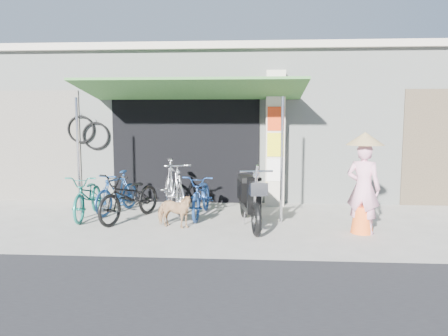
# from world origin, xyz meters

# --- Properties ---
(ground) EXTENTS (80.00, 80.00, 0.00)m
(ground) POSITION_xyz_m (0.00, 0.00, 0.00)
(ground) COLOR #AEA99D
(ground) RESTS_ON ground
(bicycle_shop) EXTENTS (12.30, 5.30, 3.66)m
(bicycle_shop) POSITION_xyz_m (-0.00, 5.09, 1.83)
(bicycle_shop) COLOR #A5AAA2
(bicycle_shop) RESTS_ON ground
(shop_pillar) EXTENTS (0.42, 0.44, 3.00)m
(shop_pillar) POSITION_xyz_m (0.85, 2.45, 1.50)
(shop_pillar) COLOR beige
(shop_pillar) RESTS_ON ground
(awning) EXTENTS (4.60, 1.88, 2.72)m
(awning) POSITION_xyz_m (-0.90, 1.63, 2.51)
(awning) COLOR #34682E
(awning) RESTS_ON ground
(neighbour_left) EXTENTS (2.60, 0.06, 2.60)m
(neighbour_left) POSITION_xyz_m (-5.00, 2.59, 1.30)
(neighbour_left) COLOR #6B665B
(neighbour_left) RESTS_ON ground
(bike_teal) EXTENTS (0.70, 1.70, 0.87)m
(bike_teal) POSITION_xyz_m (-2.88, 0.89, 0.44)
(bike_teal) COLOR #186F60
(bike_teal) RESTS_ON ground
(bike_blue) EXTENTS (0.85, 1.50, 0.87)m
(bike_blue) POSITION_xyz_m (-2.45, 1.34, 0.44)
(bike_blue) COLOR navy
(bike_blue) RESTS_ON ground
(bike_black) EXTENTS (1.24, 1.89, 0.94)m
(bike_black) POSITION_xyz_m (-1.99, 0.72, 0.47)
(bike_black) COLOR black
(bike_black) RESTS_ON ground
(bike_silver) EXTENTS (1.20, 1.95, 1.13)m
(bike_silver) POSITION_xyz_m (-1.25, 1.31, 0.57)
(bike_silver) COLOR #B1B0B5
(bike_silver) RESTS_ON ground
(bike_navy) EXTENTS (0.68, 1.68, 0.87)m
(bike_navy) POSITION_xyz_m (-0.65, 1.13, 0.43)
(bike_navy) COLOR navy
(bike_navy) RESTS_ON ground
(street_dog) EXTENTS (0.80, 0.53, 0.62)m
(street_dog) POSITION_xyz_m (-1.05, 0.21, 0.31)
(street_dog) COLOR tan
(street_dog) RESTS_ON ground
(moped) EXTENTS (0.64, 1.95, 1.11)m
(moped) POSITION_xyz_m (0.30, 0.47, 0.51)
(moped) COLOR black
(moped) RESTS_ON ground
(nun) EXTENTS (0.68, 0.64, 1.74)m
(nun) POSITION_xyz_m (2.24, 0.08, 0.86)
(nun) COLOR pink
(nun) RESTS_ON ground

